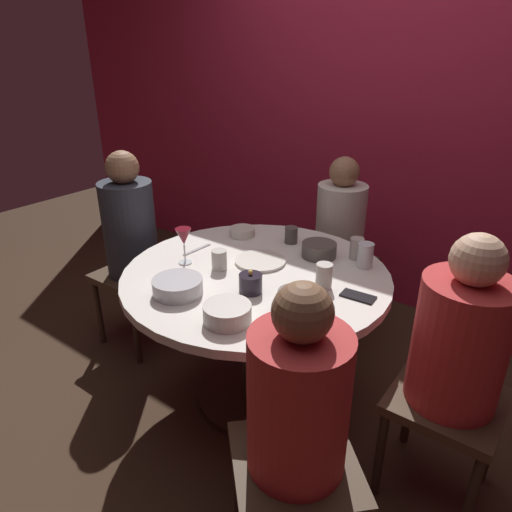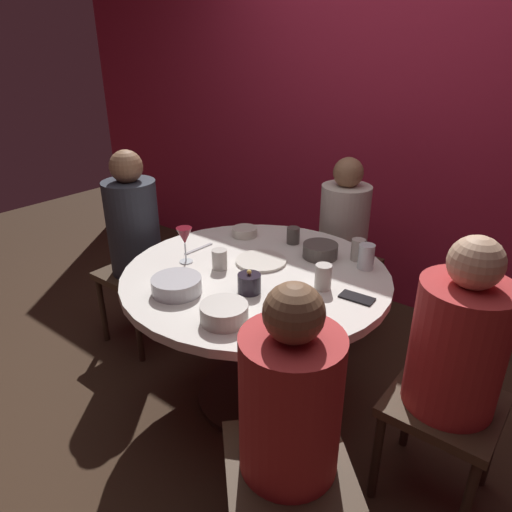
{
  "view_description": "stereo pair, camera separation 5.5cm",
  "coord_description": "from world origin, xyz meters",
  "px_view_note": "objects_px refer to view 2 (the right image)",
  "views": [
    {
      "loc": [
        1.13,
        -1.53,
        1.69
      ],
      "look_at": [
        0.0,
        0.0,
        0.81
      ],
      "focal_mm": 32.4,
      "sensor_mm": 36.0,
      "label": 1
    },
    {
      "loc": [
        1.17,
        -1.5,
        1.69
      ],
      "look_at": [
        0.0,
        0.0,
        0.81
      ],
      "focal_mm": 32.4,
      "sensor_mm": 36.0,
      "label": 2
    }
  ],
  "objects_px": {
    "cup_beside_wine": "(358,250)",
    "wine_glass": "(185,237)",
    "cell_phone": "(357,298)",
    "bowl_rice_portion": "(245,232)",
    "bowl_sauce_side": "(224,313)",
    "seated_diner_back": "(344,228)",
    "dinner_plate": "(261,261)",
    "cup_by_left_diner": "(323,277)",
    "bowl_small_white": "(320,251)",
    "bowl_serving_large": "(177,285)",
    "cup_by_right_diner": "(220,259)",
    "cup_center_front": "(282,322)",
    "cup_far_edge": "(366,257)",
    "dining_table": "(256,303)",
    "bowl_salad_center": "(294,301)",
    "candle_holder": "(249,283)",
    "seated_diner_front_right": "(290,409)",
    "seated_diner_right": "(457,350)",
    "seated_diner_left": "(134,230)",
    "cup_near_candle": "(293,235)"
  },
  "relations": [
    {
      "from": "cell_phone",
      "to": "bowl_sauce_side",
      "type": "distance_m",
      "value": 0.56
    },
    {
      "from": "bowl_serving_large",
      "to": "cup_by_left_diner",
      "type": "bearing_deg",
      "value": 41.13
    },
    {
      "from": "seated_diner_left",
      "to": "seated_diner_back",
      "type": "distance_m",
      "value": 1.23
    },
    {
      "from": "bowl_serving_large",
      "to": "cup_by_right_diner",
      "type": "xyz_separation_m",
      "value": [
        -0.01,
        0.28,
        0.01
      ]
    },
    {
      "from": "seated_diner_front_right",
      "to": "cup_by_right_diner",
      "type": "relative_size",
      "value": 11.91
    },
    {
      "from": "seated_diner_back",
      "to": "cup_by_left_diner",
      "type": "bearing_deg",
      "value": 21.99
    },
    {
      "from": "candle_holder",
      "to": "dinner_plate",
      "type": "height_order",
      "value": "candle_holder"
    },
    {
      "from": "cup_by_right_diner",
      "to": "cup_far_edge",
      "type": "bearing_deg",
      "value": 38.2
    },
    {
      "from": "cup_by_right_diner",
      "to": "cup_beside_wine",
      "type": "relative_size",
      "value": 0.88
    },
    {
      "from": "bowl_rice_portion",
      "to": "cup_near_candle",
      "type": "bearing_deg",
      "value": 15.87
    },
    {
      "from": "seated_diner_left",
      "to": "bowl_small_white",
      "type": "height_order",
      "value": "seated_diner_left"
    },
    {
      "from": "bowl_serving_large",
      "to": "cup_by_right_diner",
      "type": "bearing_deg",
      "value": 92.29
    },
    {
      "from": "seated_diner_front_right",
      "to": "wine_glass",
      "type": "bearing_deg",
      "value": 18.06
    },
    {
      "from": "dinner_plate",
      "to": "cup_near_candle",
      "type": "distance_m",
      "value": 0.29
    },
    {
      "from": "cell_phone",
      "to": "cup_by_left_diner",
      "type": "distance_m",
      "value": 0.17
    },
    {
      "from": "cup_by_right_diner",
      "to": "cell_phone",
      "type": "bearing_deg",
      "value": 12.21
    },
    {
      "from": "cell_phone",
      "to": "bowl_rice_portion",
      "type": "distance_m",
      "value": 0.84
    },
    {
      "from": "cup_beside_wine",
      "to": "cup_by_right_diner",
      "type": "bearing_deg",
      "value": -133.72
    },
    {
      "from": "bowl_rice_portion",
      "to": "cup_far_edge",
      "type": "distance_m",
      "value": 0.7
    },
    {
      "from": "seated_diner_back",
      "to": "cup_center_front",
      "type": "height_order",
      "value": "seated_diner_back"
    },
    {
      "from": "seated_diner_left",
      "to": "cup_by_left_diner",
      "type": "height_order",
      "value": "seated_diner_left"
    },
    {
      "from": "bowl_salad_center",
      "to": "bowl_serving_large",
      "type": "bearing_deg",
      "value": -157.73
    },
    {
      "from": "cup_by_left_diner",
      "to": "cup_beside_wine",
      "type": "height_order",
      "value": "cup_by_left_diner"
    },
    {
      "from": "cell_phone",
      "to": "bowl_sauce_side",
      "type": "relative_size",
      "value": 0.76
    },
    {
      "from": "dinner_plate",
      "to": "seated_diner_left",
      "type": "bearing_deg",
      "value": -173.54
    },
    {
      "from": "dinner_plate",
      "to": "cup_center_front",
      "type": "xyz_separation_m",
      "value": [
        0.42,
        -0.43,
        0.04
      ]
    },
    {
      "from": "seated_diner_right",
      "to": "bowl_small_white",
      "type": "height_order",
      "value": "seated_diner_right"
    },
    {
      "from": "candle_holder",
      "to": "wine_glass",
      "type": "xyz_separation_m",
      "value": [
        -0.42,
        0.04,
        0.09
      ]
    },
    {
      "from": "cell_phone",
      "to": "cup_by_right_diner",
      "type": "bearing_deg",
      "value": 98.9
    },
    {
      "from": "seated_diner_right",
      "to": "cup_beside_wine",
      "type": "distance_m",
      "value": 0.73
    },
    {
      "from": "cup_by_left_diner",
      "to": "cup_by_right_diner",
      "type": "distance_m",
      "value": 0.49
    },
    {
      "from": "cup_center_front",
      "to": "cup_far_edge",
      "type": "bearing_deg",
      "value": 89.75
    },
    {
      "from": "seated_diner_front_right",
      "to": "cup_by_right_diner",
      "type": "distance_m",
      "value": 0.92
    },
    {
      "from": "cup_by_right_diner",
      "to": "cup_beside_wine",
      "type": "bearing_deg",
      "value": 46.28
    },
    {
      "from": "candle_holder",
      "to": "bowl_rice_portion",
      "type": "height_order",
      "value": "candle_holder"
    },
    {
      "from": "cell_phone",
      "to": "bowl_salad_center",
      "type": "distance_m",
      "value": 0.28
    },
    {
      "from": "bowl_rice_portion",
      "to": "dining_table",
      "type": "bearing_deg",
      "value": -44.01
    },
    {
      "from": "seated_diner_front_right",
      "to": "cup_by_left_diner",
      "type": "bearing_deg",
      "value": -22.21
    },
    {
      "from": "candle_holder",
      "to": "cup_center_front",
      "type": "relative_size",
      "value": 1.15
    },
    {
      "from": "cup_beside_wine",
      "to": "wine_glass",
      "type": "bearing_deg",
      "value": -140.08
    },
    {
      "from": "cup_center_front",
      "to": "cup_far_edge",
      "type": "distance_m",
      "value": 0.68
    },
    {
      "from": "candle_holder",
      "to": "cup_by_left_diner",
      "type": "relative_size",
      "value": 0.93
    },
    {
      "from": "seated_diner_back",
      "to": "cup_by_right_diner",
      "type": "bearing_deg",
      "value": -9.54
    },
    {
      "from": "dinner_plate",
      "to": "cup_by_left_diner",
      "type": "xyz_separation_m",
      "value": [
        0.37,
        -0.04,
        0.05
      ]
    },
    {
      "from": "seated_diner_front_right",
      "to": "bowl_salad_center",
      "type": "height_order",
      "value": "seated_diner_front_right"
    },
    {
      "from": "dining_table",
      "to": "cup_center_front",
      "type": "distance_m",
      "value": 0.54
    },
    {
      "from": "seated_diner_back",
      "to": "dinner_plate",
      "type": "xyz_separation_m",
      "value": [
        -0.04,
        -0.76,
        0.05
      ]
    },
    {
      "from": "seated_diner_right",
      "to": "bowl_serving_large",
      "type": "xyz_separation_m",
      "value": [
        -1.05,
        -0.36,
        0.06
      ]
    },
    {
      "from": "seated_diner_back",
      "to": "cup_by_right_diner",
      "type": "xyz_separation_m",
      "value": [
        -0.16,
        -0.93,
        0.09
      ]
    },
    {
      "from": "seated_diner_back",
      "to": "bowl_small_white",
      "type": "height_order",
      "value": "seated_diner_back"
    }
  ]
}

